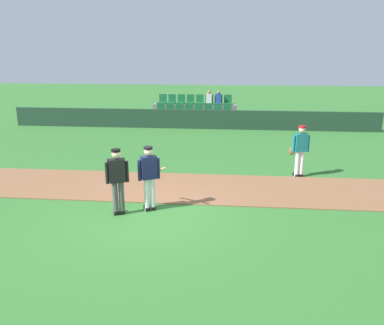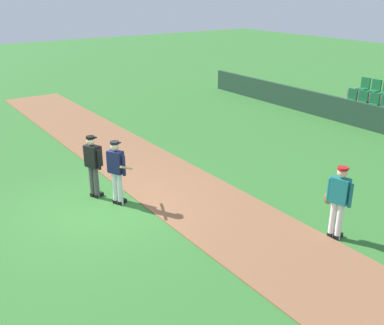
{
  "view_description": "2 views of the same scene",
  "coord_description": "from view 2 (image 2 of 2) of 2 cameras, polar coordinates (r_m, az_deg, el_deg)",
  "views": [
    {
      "loc": [
        2.0,
        -8.92,
        4.11
      ],
      "look_at": [
        0.95,
        1.9,
        0.94
      ],
      "focal_mm": 35.91,
      "sensor_mm": 36.0,
      "label": 1
    },
    {
      "loc": [
        9.79,
        -4.08,
        5.38
      ],
      "look_at": [
        1.04,
        2.09,
        1.16
      ],
      "focal_mm": 41.48,
      "sensor_mm": 36.0,
      "label": 2
    }
  ],
  "objects": [
    {
      "name": "ground_plane",
      "position": [
        11.89,
        -11.26,
        -5.82
      ],
      "size": [
        80.0,
        80.0,
        0.0
      ],
      "primitive_type": "plane",
      "color": "#33702D"
    },
    {
      "name": "infield_dirt_path",
      "position": [
        12.85,
        -2.01,
        -3.18
      ],
      "size": [
        28.0,
        2.73,
        0.03
      ],
      "primitive_type": "cube",
      "color": "brown",
      "rests_on": "ground"
    },
    {
      "name": "dugout_fence",
      "position": [
        19.26,
        22.41,
        5.25
      ],
      "size": [
        20.0,
        0.16,
        1.03
      ],
      "primitive_type": "cube",
      "color": "#1E3828",
      "rests_on": "ground"
    },
    {
      "name": "batter_navy_jersey",
      "position": [
        11.68,
        -9.66,
        -0.99
      ],
      "size": [
        0.74,
        0.7,
        1.76
      ],
      "color": "white",
      "rests_on": "ground"
    },
    {
      "name": "umpire_home_plate",
      "position": [
        12.2,
        -12.59,
        -0.06
      ],
      "size": [
        0.55,
        0.42,
        1.76
      ],
      "color": "#4C4C4C",
      "rests_on": "ground"
    },
    {
      "name": "runner_teal_jersey",
      "position": [
        10.48,
        18.27,
        -4.59
      ],
      "size": [
        0.67,
        0.37,
        1.76
      ],
      "color": "white",
      "rests_on": "ground"
    }
  ]
}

